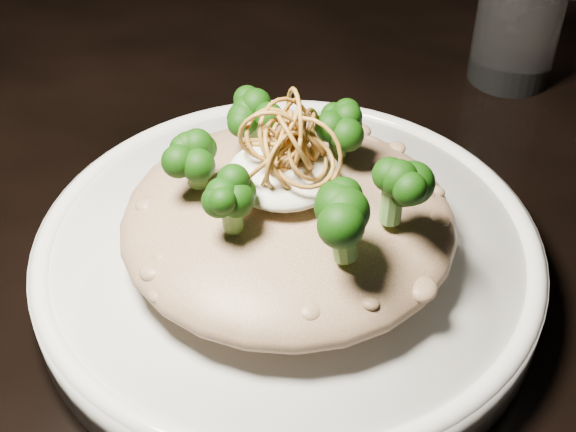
# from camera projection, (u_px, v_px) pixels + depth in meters

# --- Properties ---
(table) EXTENTS (1.10, 0.80, 0.75)m
(table) POSITION_uv_depth(u_px,v_px,m) (407.00, 317.00, 0.62)
(table) COLOR black
(table) RESTS_ON ground
(plate) EXTENTS (0.32, 0.32, 0.03)m
(plate) POSITION_uv_depth(u_px,v_px,m) (288.00, 260.00, 0.52)
(plate) COLOR white
(plate) RESTS_ON table
(risotto) EXTENTS (0.21, 0.21, 0.05)m
(risotto) POSITION_uv_depth(u_px,v_px,m) (288.00, 220.00, 0.49)
(risotto) COLOR brown
(risotto) RESTS_ON plate
(broccoli) EXTENTS (0.13, 0.13, 0.05)m
(broccoli) POSITION_uv_depth(u_px,v_px,m) (294.00, 160.00, 0.46)
(broccoli) COLOR black
(broccoli) RESTS_ON risotto
(cheese) EXTENTS (0.07, 0.07, 0.02)m
(cheese) POSITION_uv_depth(u_px,v_px,m) (284.00, 174.00, 0.47)
(cheese) COLOR white
(cheese) RESTS_ON risotto
(shallots) EXTENTS (0.06, 0.06, 0.04)m
(shallots) POSITION_uv_depth(u_px,v_px,m) (291.00, 136.00, 0.46)
(shallots) COLOR brown
(shallots) RESTS_ON cheese
(drinking_glass) EXTENTS (0.08, 0.08, 0.13)m
(drinking_glass) POSITION_uv_depth(u_px,v_px,m) (520.00, 12.00, 0.68)
(drinking_glass) COLOR white
(drinking_glass) RESTS_ON table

